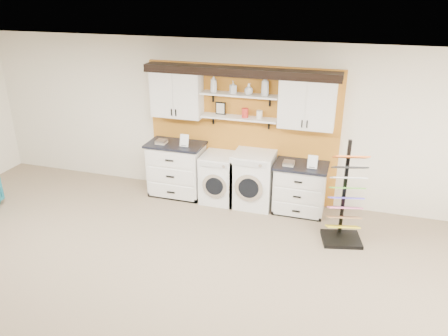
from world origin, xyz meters
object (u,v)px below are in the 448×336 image
(washer, at_px, (220,178))
(base_cabinet_left, at_px, (177,169))
(base_cabinet_right, at_px, (300,188))
(sample_rack, at_px, (344,211))
(dryer, at_px, (253,179))

(washer, bearing_deg, base_cabinet_left, 179.77)
(base_cabinet_right, bearing_deg, washer, -179.86)
(base_cabinet_right, xyz_separation_m, washer, (-1.42, -0.00, 0.00))
(washer, height_order, sample_rack, sample_rack)
(base_cabinet_right, distance_m, sample_rack, 1.07)
(washer, distance_m, dryer, 0.61)
(base_cabinet_left, bearing_deg, base_cabinet_right, 0.00)
(base_cabinet_left, distance_m, base_cabinet_right, 2.26)
(base_cabinet_right, height_order, washer, washer)
(base_cabinet_left, distance_m, dryer, 1.45)
(washer, bearing_deg, dryer, -0.00)
(base_cabinet_left, xyz_separation_m, base_cabinet_right, (2.26, 0.00, -0.06))
(base_cabinet_left, bearing_deg, washer, -0.23)
(base_cabinet_right, distance_m, dryer, 0.82)
(base_cabinet_left, height_order, dryer, base_cabinet_left)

